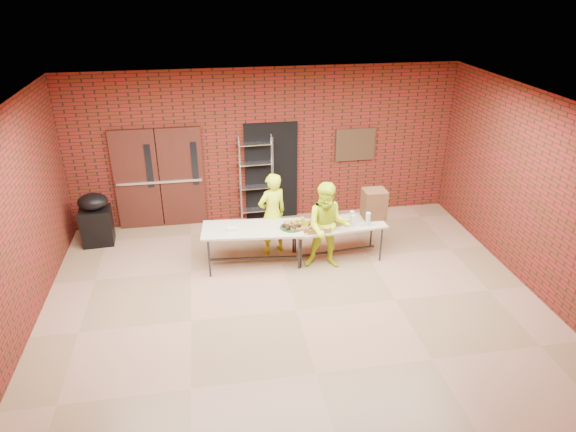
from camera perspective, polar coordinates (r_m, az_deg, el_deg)
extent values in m
cube|color=#8E714C|center=(8.30, 0.93, -10.51)|extent=(8.00, 7.00, 0.04)
cube|color=silver|center=(6.91, 1.13, 11.74)|extent=(8.00, 7.00, 0.04)
cube|color=maroon|center=(10.70, -2.49, 7.78)|extent=(8.00, 0.04, 3.20)
cube|color=maroon|center=(4.66, 9.52, -19.53)|extent=(8.00, 0.04, 3.20)
cube|color=maroon|center=(7.86, -29.21, -2.55)|extent=(0.04, 7.00, 3.20)
cube|color=maroon|center=(9.06, 26.90, 1.51)|extent=(0.04, 7.00, 3.20)
cube|color=#3F1812|center=(10.82, -16.46, 3.84)|extent=(0.88, 0.08, 2.10)
cube|color=#3F1812|center=(10.74, -11.70, 4.22)|extent=(0.88, 0.08, 2.10)
cube|color=black|center=(10.64, -15.19, 5.36)|extent=(0.12, 0.02, 0.90)
cube|color=black|center=(10.58, -10.33, 5.75)|extent=(0.12, 0.02, 0.90)
cube|color=silver|center=(10.73, -14.08, 3.67)|extent=(1.70, 0.04, 0.05)
cube|color=black|center=(10.83, -1.87, 4.95)|extent=(1.10, 0.06, 2.10)
cube|color=#402F19|center=(11.03, 7.48, 7.88)|extent=(0.85, 0.04, 0.70)
cube|color=#C3B295|center=(9.15, -3.97, -1.47)|extent=(1.85, 0.92, 0.04)
cube|color=#2A2A2F|center=(9.44, -3.86, -4.70)|extent=(1.59, 0.19, 0.03)
cylinder|color=#2A2A2F|center=(9.56, -8.85, -2.98)|extent=(0.04, 0.04, 0.70)
cylinder|color=#2A2A2F|center=(9.68, 0.60, -2.26)|extent=(0.04, 0.04, 0.70)
cylinder|color=#2A2A2F|center=(9.04, -8.74, -4.78)|extent=(0.04, 0.04, 0.70)
cylinder|color=#2A2A2F|center=(9.17, 1.26, -3.98)|extent=(0.04, 0.04, 0.70)
cube|color=#C3B295|center=(9.44, 5.62, -0.94)|extent=(1.74, 0.85, 0.04)
cube|color=#2A2A2F|center=(9.70, 5.48, -3.90)|extent=(1.49, 0.17, 0.03)
cylinder|color=#2A2A2F|center=(9.69, 0.83, -2.38)|extent=(0.03, 0.03, 0.65)
cylinder|color=#2A2A2F|center=(10.04, 9.25, -1.67)|extent=(0.03, 0.03, 0.65)
cylinder|color=#2A2A2F|center=(9.21, 1.46, -3.99)|extent=(0.03, 0.03, 0.65)
cylinder|color=#2A2A2F|center=(9.58, 10.29, -3.18)|extent=(0.03, 0.03, 0.65)
cube|color=olive|center=(9.17, 1.44, -1.29)|extent=(0.42, 0.33, 0.07)
cube|color=olive|center=(9.43, 4.39, -0.53)|extent=(0.49, 0.38, 0.08)
cube|color=olive|center=(9.16, 3.29, -1.38)|extent=(0.43, 0.33, 0.07)
cylinder|color=#144C1A|center=(9.13, 0.39, -1.26)|extent=(0.41, 0.41, 0.02)
cube|color=silver|center=(9.08, -6.21, -1.45)|extent=(0.17, 0.11, 0.06)
cube|color=brown|center=(9.65, 9.54, 1.35)|extent=(0.42, 0.37, 0.55)
cylinder|color=silver|center=(9.31, 7.24, -0.54)|extent=(0.07, 0.07, 0.22)
cylinder|color=silver|center=(9.36, 8.88, -0.37)|extent=(0.09, 0.09, 0.26)
cylinder|color=silver|center=(9.41, 7.11, -0.15)|extent=(0.08, 0.08, 0.24)
cube|color=black|center=(10.68, -20.45, -1.07)|extent=(0.61, 0.51, 0.74)
ellipsoid|color=black|center=(10.47, -20.88, 1.51)|extent=(0.60, 0.52, 0.32)
imported|color=#CDEA1A|center=(9.53, -1.75, 0.26)|extent=(0.68, 0.57, 1.59)
imported|color=#CDEA1A|center=(9.05, 4.44, -1.15)|extent=(0.91, 0.78, 1.62)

